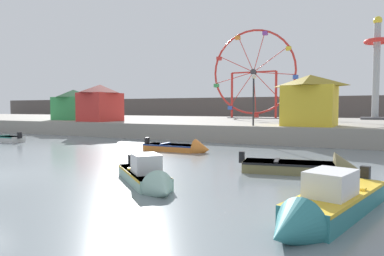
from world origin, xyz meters
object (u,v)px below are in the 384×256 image
at_px(carnival_booth_yellow_awning, 310,99).
at_px(carnival_booth_red_striped, 100,102).
at_px(motorboat_orange_hull, 183,148).
at_px(motorboat_seafoam, 148,177).
at_px(motorboat_olive_wood, 310,168).
at_px(motorboat_teal_painted, 326,205).
at_px(ferris_wheel_red_frame, 254,74).
at_px(carnival_booth_green_kiosk, 73,104).
at_px(promenade_lamp_near, 254,92).
at_px(drop_tower_steel_tower, 376,68).

bearing_deg(carnival_booth_yellow_awning, carnival_booth_red_striped, -178.26).
bearing_deg(motorboat_orange_hull, motorboat_seafoam, -68.97).
relative_size(motorboat_olive_wood, motorboat_teal_painted, 0.85).
bearing_deg(carnival_booth_red_striped, motorboat_teal_painted, -37.31).
relative_size(ferris_wheel_red_frame, carnival_booth_green_kiosk, 2.43).
relative_size(motorboat_olive_wood, carnival_booth_green_kiosk, 1.03).
relative_size(motorboat_seafoam, promenade_lamp_near, 1.06).
xyz_separation_m(motorboat_seafoam, carnival_booth_red_striped, (-16.25, 16.50, 2.72)).
bearing_deg(carnival_booth_green_kiosk, motorboat_olive_wood, -24.09).
distance_m(drop_tower_steel_tower, promenade_lamp_near, 20.84).
relative_size(carnival_booth_red_striped, carnival_booth_green_kiosk, 0.89).
bearing_deg(motorboat_orange_hull, ferris_wheel_red_frame, 97.17).
bearing_deg(promenade_lamp_near, motorboat_teal_painted, -68.24).
xyz_separation_m(carnival_booth_green_kiosk, promenade_lamp_near, (20.38, -3.56, 0.73)).
height_order(motorboat_olive_wood, motorboat_seafoam, motorboat_seafoam).
distance_m(carnival_booth_green_kiosk, promenade_lamp_near, 20.70).
bearing_deg(motorboat_olive_wood, carnival_booth_yellow_awning, 88.77).
relative_size(motorboat_olive_wood, motorboat_orange_hull, 1.08).
xyz_separation_m(carnival_booth_green_kiosk, carnival_booth_yellow_awning, (23.90, -1.80, 0.20)).
distance_m(ferris_wheel_red_frame, carnival_booth_red_striped, 18.87).
bearing_deg(motorboat_olive_wood, promenade_lamp_near, 107.95).
distance_m(motorboat_teal_painted, ferris_wheel_red_frame, 35.52).
xyz_separation_m(motorboat_teal_painted, drop_tower_steel_tower, (1.71, 34.67, 6.43)).
relative_size(drop_tower_steel_tower, carnival_booth_green_kiosk, 2.52).
height_order(motorboat_olive_wood, carnival_booth_red_striped, carnival_booth_red_striped).
xyz_separation_m(motorboat_olive_wood, motorboat_orange_hull, (-7.41, 3.75, -0.02)).
xyz_separation_m(ferris_wheel_red_frame, carnival_booth_green_kiosk, (-15.26, -13.83, -3.70)).
distance_m(motorboat_orange_hull, motorboat_seafoam, 8.78).
distance_m(motorboat_olive_wood, motorboat_orange_hull, 8.31).
height_order(motorboat_seafoam, carnival_booth_green_kiosk, carnival_booth_green_kiosk).
distance_m(motorboat_orange_hull, promenade_lamp_near, 7.54).
xyz_separation_m(motorboat_seafoam, carnival_booth_green_kiosk, (-21.27, 18.13, 2.57)).
xyz_separation_m(drop_tower_steel_tower, carnival_booth_yellow_awning, (-4.45, -17.23, -3.71)).
bearing_deg(promenade_lamp_near, motorboat_seafoam, -86.49).
xyz_separation_m(carnival_booth_red_striped, carnival_booth_green_kiosk, (-5.02, 1.62, -0.14)).
distance_m(carnival_booth_red_striped, carnival_booth_green_kiosk, 5.28).
bearing_deg(carnival_booth_green_kiosk, ferris_wheel_red_frame, 46.23).
xyz_separation_m(drop_tower_steel_tower, carnival_booth_green_kiosk, (-28.35, -15.43, -3.91)).
xyz_separation_m(motorboat_orange_hull, drop_tower_steel_tower, (10.20, 25.35, 6.57)).
relative_size(motorboat_orange_hull, carnival_booth_green_kiosk, 0.95).
xyz_separation_m(ferris_wheel_red_frame, promenade_lamp_near, (5.12, -17.39, -2.97)).
bearing_deg(ferris_wheel_red_frame, motorboat_seafoam, -79.34).
bearing_deg(carnival_booth_yellow_awning, drop_tower_steel_tower, 77.83).
bearing_deg(ferris_wheel_red_frame, drop_tower_steel_tower, 6.97).
relative_size(ferris_wheel_red_frame, promenade_lamp_near, 2.97).
height_order(drop_tower_steel_tower, promenade_lamp_near, drop_tower_steel_tower).
xyz_separation_m(ferris_wheel_red_frame, carnival_booth_red_striped, (-10.24, -15.45, -3.55)).
distance_m(carnival_booth_red_striped, promenade_lamp_near, 15.49).
bearing_deg(motorboat_teal_painted, drop_tower_steel_tower, -167.50).
height_order(motorboat_orange_hull, ferris_wheel_red_frame, ferris_wheel_red_frame).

